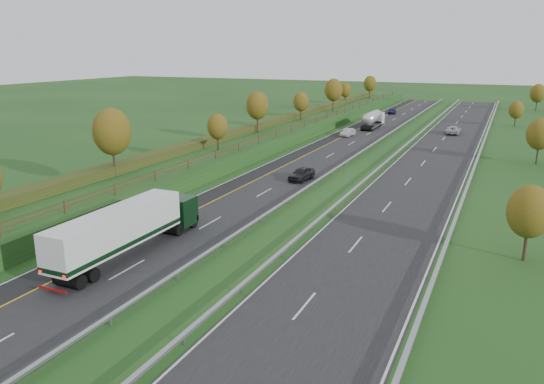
{
  "coord_description": "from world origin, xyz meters",
  "views": [
    {
      "loc": [
        25.87,
        -17.76,
        15.74
      ],
      "look_at": [
        5.27,
        28.21,
        2.2
      ],
      "focal_mm": 35.0,
      "sensor_mm": 36.0,
      "label": 1
    }
  ],
  "objects": [
    {
      "name": "hedge_left",
      "position": [
        -15.0,
        60.0,
        2.55
      ],
      "size": [
        2.2,
        180.0,
        1.1
      ],
      "primitive_type": "cube",
      "color": "#293616",
      "rests_on": "embankment_left"
    },
    {
      "name": "fence_left",
      "position": [
        -8.5,
        59.59,
        2.73
      ],
      "size": [
        0.12,
        189.06,
        1.2
      ],
      "color": "#422B19",
      "rests_on": "embankment_left"
    },
    {
      "name": "embankment_left",
      "position": [
        -13.0,
        60.0,
        1.0
      ],
      "size": [
        12.0,
        200.0,
        2.0
      ],
      "primitive_type": "cube",
      "color": "#1C4418",
      "rests_on": "ground"
    },
    {
      "name": "lane_markings",
      "position": [
        6.4,
        59.88,
        0.05
      ],
      "size": [
        26.75,
        200.0,
        0.01
      ],
      "color": "silver",
      "rests_on": "near_carriageway"
    },
    {
      "name": "ground",
      "position": [
        8.0,
        55.0,
        0.0
      ],
      "size": [
        400.0,
        400.0,
        0.0
      ],
      "primitive_type": "plane",
      "color": "#1C4418",
      "rests_on": "ground"
    },
    {
      "name": "road_tanker",
      "position": [
        0.02,
        91.18,
        1.86
      ],
      "size": [
        2.4,
        11.22,
        3.46
      ],
      "color": "silver",
      "rests_on": "near_carriageway"
    },
    {
      "name": "median_barrier_far",
      "position": [
        10.8,
        60.0,
        0.61
      ],
      "size": [
        0.32,
        200.0,
        0.71
      ],
      "color": "#93959B",
      "rests_on": "ground"
    },
    {
      "name": "near_carriageway",
      "position": [
        0.0,
        60.0,
        0.02
      ],
      "size": [
        10.5,
        200.0,
        0.04
      ],
      "primitive_type": "cube",
      "color": "black",
      "rests_on": "ground"
    },
    {
      "name": "box_lorry",
      "position": [
        -0.4,
        13.23,
        2.33
      ],
      "size": [
        2.58,
        16.28,
        4.06
      ],
      "color": "black",
      "rests_on": "near_carriageway"
    },
    {
      "name": "outer_barrier_far",
      "position": [
        22.3,
        60.0,
        0.62
      ],
      "size": [
        0.32,
        200.0,
        0.71
      ],
      "color": "#93959B",
      "rests_on": "ground"
    },
    {
      "name": "car_dark_near",
      "position": [
        2.97,
        42.35,
        0.84
      ],
      "size": [
        2.37,
        4.85,
        1.59
      ],
      "primitive_type": "imported",
      "rotation": [
        0.0,
        0.0,
        -0.11
      ],
      "color": "black",
      "rests_on": "near_carriageway"
    },
    {
      "name": "hard_shoulder",
      "position": [
        -3.75,
        60.0,
        0.02
      ],
      "size": [
        3.0,
        200.0,
        0.04
      ],
      "primitive_type": "cube",
      "color": "black",
      "rests_on": "ground"
    },
    {
      "name": "car_oncoming",
      "position": [
        16.18,
        89.28,
        0.8
      ],
      "size": [
        2.65,
        5.54,
        1.53
      ],
      "primitive_type": "imported",
      "rotation": [
        0.0,
        0.0,
        3.16
      ],
      "color": "silver",
      "rests_on": "far_carriageway"
    },
    {
      "name": "trees_left",
      "position": [
        -12.64,
        56.63,
        6.37
      ],
      "size": [
        6.64,
        164.3,
        7.66
      ],
      "color": "#2D2116",
      "rests_on": "embankment_left"
    },
    {
      "name": "car_small_far",
      "position": [
        -1.6,
        118.09,
        0.7
      ],
      "size": [
        2.39,
        4.76,
        1.33
      ],
      "primitive_type": "imported",
      "rotation": [
        0.0,
        0.0,
        0.12
      ],
      "color": "#13163C",
      "rests_on": "near_carriageway"
    },
    {
      "name": "car_silver_mid",
      "position": [
        -1.6,
        78.46,
        0.76
      ],
      "size": [
        1.96,
        4.52,
        1.45
      ],
      "primitive_type": "imported",
      "rotation": [
        0.0,
        0.0,
        -0.1
      ],
      "color": "#A7A7AC",
      "rests_on": "near_carriageway"
    },
    {
      "name": "far_carriageway",
      "position": [
        16.5,
        60.0,
        0.02
      ],
      "size": [
        10.5,
        200.0,
        0.04
      ],
      "primitive_type": "cube",
      "color": "black",
      "rests_on": "ground"
    },
    {
      "name": "trees_far",
      "position": [
        29.8,
        89.21,
        4.25
      ],
      "size": [
        8.45,
        118.6,
        7.12
      ],
      "color": "#2D2116",
      "rests_on": "ground"
    },
    {
      "name": "median_barrier_near",
      "position": [
        5.7,
        60.0,
        0.61
      ],
      "size": [
        0.32,
        200.0,
        0.71
      ],
      "color": "#93959B",
      "rests_on": "ground"
    }
  ]
}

